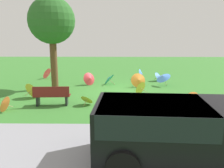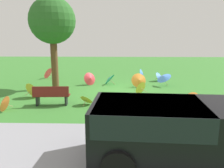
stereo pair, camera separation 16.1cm
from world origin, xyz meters
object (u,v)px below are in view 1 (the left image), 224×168
object	(u,v)px
parasol_blue_1	(163,77)
parasol_teal_0	(109,79)
park_bench	(52,96)
parasol_orange_2	(3,104)
parasol_orange_1	(190,97)
parasol_blue_3	(141,74)
parasol_red_6	(46,73)
parasol_blue_0	(159,76)
parasol_red_5	(90,79)
shade_tree	(52,21)
parasol_yellow_0	(140,87)
parasol_yellow_1	(33,90)
parasol_yellow_4	(87,99)
van_dark	(184,128)
parasol_red_1	(113,98)
parasol_orange_0	(138,80)

from	to	relation	value
parasol_blue_1	parasol_teal_0	distance (m)	3.40
park_bench	parasol_orange_2	size ratio (longest dim) A/B	1.99
parasol_orange_1	parasol_blue_3	xyz separation A→B (m)	(1.47, -6.29, -0.03)
parasol_red_6	parasol_blue_0	bearing A→B (deg)	173.86
parasol_orange_2	parasol_red_5	world-z (taller)	parasol_red_5
parasol_red_5	shade_tree	bearing A→B (deg)	25.06
shade_tree	parasol_blue_3	distance (m)	7.10
parasol_orange_2	parasol_red_6	xyz separation A→B (m)	(0.36, -7.28, 0.07)
parasol_blue_0	shade_tree	bearing A→B (deg)	18.87
parasol_yellow_0	parasol_yellow_1	distance (m)	5.51
shade_tree	parasol_yellow_4	distance (m)	5.34
van_dark	parasol_teal_0	bearing A→B (deg)	-77.13
parasol_blue_0	parasol_red_1	world-z (taller)	parasol_blue_0
van_dark	shade_tree	size ratio (longest dim) A/B	0.90
parasol_blue_3	parasol_yellow_1	bearing A→B (deg)	39.89
shade_tree	parasol_red_6	world-z (taller)	shade_tree
van_dark	parasol_red_6	world-z (taller)	van_dark
parasol_orange_2	parasol_blue_3	size ratio (longest dim) A/B	1.02
van_dark	shade_tree	xyz separation A→B (m)	(5.22, -7.96, 2.93)
parasol_teal_0	parasol_red_6	bearing A→B (deg)	-23.14
parasol_red_1	parasol_yellow_4	world-z (taller)	parasol_red_1
parasol_orange_1	parasol_red_6	xyz separation A→B (m)	(8.34, -6.42, -0.00)
parasol_blue_1	parasol_yellow_1	xyz separation A→B (m)	(7.09, 2.75, -0.17)
parasol_blue_1	park_bench	bearing A→B (deg)	35.11
parasol_red_5	parasol_blue_3	bearing A→B (deg)	-149.40
parasol_teal_0	parasol_red_6	size ratio (longest dim) A/B	1.09
parasol_blue_1	parasol_blue_3	size ratio (longest dim) A/B	1.50
parasol_teal_0	parasol_yellow_4	distance (m)	4.48
parasol_blue_3	parasol_teal_0	bearing A→B (deg)	38.29
parasol_blue_1	parasol_red_5	xyz separation A→B (m)	(4.53, -0.24, -0.16)
parasol_red_1	parasol_yellow_1	bearing A→B (deg)	-14.54
parasol_yellow_1	parasol_red_6	xyz separation A→B (m)	(0.83, -5.18, -0.00)
parasol_red_6	parasol_red_5	bearing A→B (deg)	147.16
park_bench	parasol_red_6	bearing A→B (deg)	-71.56
parasol_orange_2	parasol_orange_0	bearing A→B (deg)	-143.03
parasol_orange_0	parasol_orange_2	size ratio (longest dim) A/B	1.16
park_bench	parasol_teal_0	world-z (taller)	park_bench
parasol_blue_3	parasol_red_1	bearing A→B (deg)	71.89
parasol_orange_0	parasol_red_5	bearing A→B (deg)	-10.48
parasol_orange_1	shade_tree	bearing A→B (deg)	-25.64
parasol_yellow_0	parasol_yellow_1	size ratio (longest dim) A/B	0.86
parasol_blue_0	parasol_orange_0	world-z (taller)	parasol_orange_0
parasol_red_1	parasol_red_6	world-z (taller)	parasol_red_6
parasol_blue_0	park_bench	bearing A→B (deg)	43.88
parasol_red_6	parasol_teal_0	bearing A→B (deg)	156.86
parasol_orange_0	parasol_blue_1	distance (m)	1.57
parasol_orange_0	parasol_red_5	distance (m)	3.05
shade_tree	parasol_teal_0	xyz separation A→B (m)	(-3.14, -1.15, -3.47)
parasol_blue_1	parasol_yellow_0	size ratio (longest dim) A/B	1.54
parasol_orange_0	parasol_red_6	bearing A→B (deg)	-23.23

